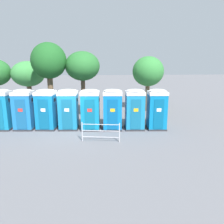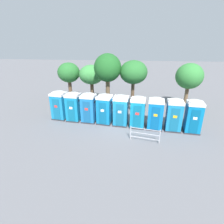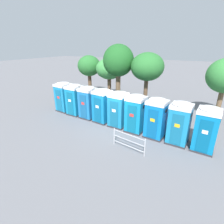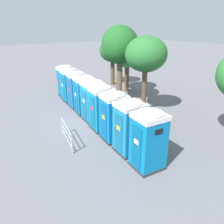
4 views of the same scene
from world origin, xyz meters
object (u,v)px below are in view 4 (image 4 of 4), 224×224
portapotty_4 (93,100)px  street_tree_3 (146,55)px  portapotty_0 (66,81)px  portapotty_2 (77,89)px  portapotty_6 (114,116)px  portapotty_7 (129,126)px  street_tree_1 (127,55)px  portapotty_8 (148,140)px  portapotty_1 (70,85)px  portapotty_3 (84,94)px  street_tree_4 (113,51)px  event_barrier (67,133)px  portapotty_5 (102,107)px  street_tree_0 (120,46)px

portapotty_4 → street_tree_3: 4.32m
portapotty_0 → portapotty_2: (2.77, -0.29, 0.00)m
portapotty_2 → street_tree_3: 5.43m
portapotty_6 → portapotty_7: same height
portapotty_6 → street_tree_1: 8.97m
portapotty_2 → portapotty_6: size_ratio=1.00×
portapotty_2 → portapotty_8: 8.36m
portapotty_1 → portapotty_2: (1.39, -0.09, -0.00)m
portapotty_3 → street_tree_3: street_tree_3 is taller
portapotty_4 → street_tree_4: 8.97m
street_tree_1 → street_tree_3: (4.63, -2.12, 0.67)m
event_barrier → street_tree_4: bearing=135.2°
portapotty_8 → portapotty_0: bearing=174.6°
portapotty_8 → street_tree_3: street_tree_3 is taller
portapotty_0 → portapotty_7: (9.71, -0.93, 0.00)m
portapotty_0 → portapotty_5: bearing=-5.9°
portapotty_3 → portapotty_8: bearing=-5.2°
portapotty_4 → street_tree_4: size_ratio=0.57×
portapotty_8 → street_tree_1: size_ratio=0.60×
portapotty_1 → portapotty_2: bearing=-3.6°
portapotty_6 → portapotty_2: bearing=174.4°
portapotty_3 → street_tree_3: bearing=55.7°
street_tree_1 → street_tree_4: bearing=173.3°
portapotty_0 → portapotty_3: (4.16, -0.41, 0.00)m
portapotty_8 → street_tree_1: (-9.35, 6.02, 1.88)m
portapotty_8 → event_barrier: bearing=-150.9°
portapotty_0 → street_tree_4: bearing=100.5°
street_tree_4 → event_barrier: size_ratio=2.19×
portapotty_6 → street_tree_0: bearing=141.7°
portapotty_6 → event_barrier: size_ratio=1.25×
street_tree_0 → portapotty_6: bearing=-38.3°
portapotty_1 → street_tree_4: bearing=113.2°
portapotty_7 → street_tree_4: street_tree_4 is taller
street_tree_4 → portapotty_1: bearing=-66.8°
portapotty_2 → portapotty_1: bearing=176.4°
portapotty_2 → portapotty_7: (6.94, -0.64, -0.00)m
portapotty_0 → portapotty_1: (1.38, -0.20, 0.00)m
portapotty_8 → street_tree_4: street_tree_4 is taller
street_tree_4 → portapotty_5: bearing=-37.3°
portapotty_5 → street_tree_4: street_tree_4 is taller
street_tree_1 → street_tree_4: (-2.73, 0.32, 0.10)m
portapotty_3 → portapotty_4: same height
portapotty_4 → street_tree_1: (-3.80, 5.51, 1.88)m
portapotty_6 → portapotty_0: bearing=174.3°
portapotty_2 → street_tree_4: size_ratio=0.57×
portapotty_4 → street_tree_4: bearing=138.2°
portapotty_2 → portapotty_4: bearing=-5.0°
portapotty_3 → street_tree_1: 6.19m
street_tree_0 → street_tree_4: (-4.93, 2.69, -0.93)m
portapotty_6 → street_tree_3: 4.88m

